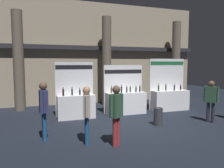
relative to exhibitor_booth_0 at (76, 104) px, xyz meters
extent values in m
plane|color=black|center=(2.17, -1.77, -0.61)|extent=(24.74, 24.74, 0.00)
cube|color=tan|center=(2.17, 3.49, 2.35)|extent=(12.37, 0.25, 5.93)
cube|color=#2D2D33|center=(2.17, 3.19, 2.65)|extent=(12.37, 0.20, 0.24)
cylinder|color=#665B4C|center=(-2.41, 2.47, 1.87)|extent=(0.52, 0.52, 4.96)
cylinder|color=#665B4C|center=(2.17, 2.47, 1.87)|extent=(0.52, 0.52, 4.96)
cylinder|color=#665B4C|center=(6.76, 2.47, 1.87)|extent=(0.52, 0.52, 4.96)
cube|color=white|center=(0.00, -0.05, -0.11)|extent=(1.59, 0.60, 1.01)
cube|color=white|center=(0.00, 0.29, 0.60)|extent=(1.67, 0.04, 2.43)
cube|color=black|center=(0.00, 0.27, 1.59)|extent=(1.62, 0.01, 0.18)
cylinder|color=black|center=(-0.53, -0.06, 0.54)|extent=(0.08, 0.08, 0.28)
cylinder|color=black|center=(-0.53, -0.06, 0.71)|extent=(0.03, 0.03, 0.06)
cylinder|color=red|center=(-0.53, -0.06, 0.75)|extent=(0.03, 0.03, 0.02)
cylinder|color=black|center=(-0.17, -0.06, 0.54)|extent=(0.07, 0.07, 0.28)
cylinder|color=black|center=(-0.17, -0.06, 0.71)|extent=(0.03, 0.03, 0.07)
cylinder|color=red|center=(-0.17, -0.06, 0.75)|extent=(0.03, 0.03, 0.02)
cylinder|color=black|center=(0.17, -0.05, 0.51)|extent=(0.07, 0.07, 0.22)
cylinder|color=black|center=(0.17, -0.05, 0.66)|extent=(0.03, 0.03, 0.08)
cylinder|color=gold|center=(0.17, -0.05, 0.71)|extent=(0.03, 0.03, 0.02)
cylinder|color=#19381E|center=(0.53, -0.07, 0.51)|extent=(0.07, 0.07, 0.22)
cylinder|color=#19381E|center=(0.53, -0.07, 0.65)|extent=(0.03, 0.03, 0.07)
cylinder|color=gold|center=(0.53, -0.07, 0.70)|extent=(0.03, 0.03, 0.02)
cube|color=white|center=(2.35, 0.04, -0.11)|extent=(1.86, 0.60, 1.01)
cube|color=white|center=(2.35, 0.38, 0.53)|extent=(1.95, 0.04, 2.29)
cube|color=black|center=(2.35, 0.36, 1.36)|extent=(1.89, 0.01, 0.18)
cylinder|color=#472D14|center=(1.64, 0.07, 0.53)|extent=(0.06, 0.06, 0.26)
cylinder|color=#472D14|center=(1.64, 0.07, 0.70)|extent=(0.03, 0.03, 0.07)
cylinder|color=black|center=(1.64, 0.07, 0.74)|extent=(0.03, 0.03, 0.02)
cylinder|color=black|center=(1.86, 0.07, 0.54)|extent=(0.06, 0.06, 0.28)
cylinder|color=black|center=(1.86, 0.07, 0.72)|extent=(0.03, 0.03, 0.09)
cylinder|color=gold|center=(1.86, 0.07, 0.77)|extent=(0.03, 0.03, 0.02)
cylinder|color=black|center=(2.12, 0.03, 0.54)|extent=(0.07, 0.07, 0.27)
cylinder|color=black|center=(2.12, 0.03, 0.72)|extent=(0.03, 0.03, 0.08)
cylinder|color=gold|center=(2.12, 0.03, 0.77)|extent=(0.03, 0.03, 0.02)
cylinder|color=black|center=(2.36, -0.04, 0.52)|extent=(0.06, 0.06, 0.25)
cylinder|color=black|center=(2.36, -0.04, 0.68)|extent=(0.03, 0.03, 0.06)
cylinder|color=black|center=(2.36, -0.04, 0.72)|extent=(0.03, 0.03, 0.02)
cylinder|color=#19381E|center=(2.60, 0.10, 0.51)|extent=(0.07, 0.07, 0.23)
cylinder|color=#19381E|center=(2.60, 0.10, 0.66)|extent=(0.03, 0.03, 0.06)
cylinder|color=gold|center=(2.60, 0.10, 0.70)|extent=(0.03, 0.03, 0.02)
cylinder|color=#19381E|center=(2.83, -0.03, 0.51)|extent=(0.07, 0.07, 0.23)
cylinder|color=#19381E|center=(2.83, -0.03, 0.67)|extent=(0.03, 0.03, 0.08)
cylinder|color=red|center=(2.83, -0.03, 0.71)|extent=(0.03, 0.03, 0.02)
cylinder|color=black|center=(3.08, 0.07, 0.53)|extent=(0.07, 0.07, 0.25)
cylinder|color=black|center=(3.08, 0.07, 0.69)|extent=(0.03, 0.03, 0.07)
cylinder|color=red|center=(3.08, 0.07, 0.73)|extent=(0.03, 0.03, 0.02)
cube|color=white|center=(4.77, 0.04, -0.11)|extent=(1.89, 0.60, 1.00)
cube|color=white|center=(4.77, 0.38, 0.69)|extent=(1.99, 0.04, 2.60)
cube|color=#1E6638|center=(4.77, 0.35, 1.76)|extent=(1.93, 0.01, 0.18)
cylinder|color=#19381E|center=(4.12, 0.09, 0.53)|extent=(0.08, 0.08, 0.27)
cylinder|color=#19381E|center=(4.12, 0.09, 0.70)|extent=(0.03, 0.03, 0.08)
cylinder|color=black|center=(4.12, 0.09, 0.75)|extent=(0.03, 0.03, 0.02)
cylinder|color=#19381E|center=(4.55, 0.11, 0.53)|extent=(0.06, 0.06, 0.28)
cylinder|color=#19381E|center=(4.55, 0.11, 0.71)|extent=(0.03, 0.03, 0.07)
cylinder|color=black|center=(4.55, 0.11, 0.75)|extent=(0.03, 0.03, 0.02)
cylinder|color=black|center=(4.97, 0.01, 0.52)|extent=(0.07, 0.07, 0.25)
cylinder|color=black|center=(4.97, 0.01, 0.69)|extent=(0.03, 0.03, 0.08)
cylinder|color=gold|center=(4.97, 0.01, 0.74)|extent=(0.03, 0.03, 0.02)
cylinder|color=black|center=(5.40, 0.07, 0.50)|extent=(0.07, 0.07, 0.22)
cylinder|color=black|center=(5.40, 0.07, 0.65)|extent=(0.03, 0.03, 0.08)
cylinder|color=black|center=(5.40, 0.07, 0.70)|extent=(0.03, 0.03, 0.02)
cylinder|color=#38383D|center=(2.78, -2.12, -0.29)|extent=(0.34, 0.34, 0.65)
torus|color=black|center=(2.78, -2.12, 0.05)|extent=(0.34, 0.34, 0.02)
cylinder|color=navy|center=(-0.19, -3.08, -0.20)|extent=(0.12, 0.12, 0.82)
cylinder|color=navy|center=(-0.23, -3.24, -0.20)|extent=(0.12, 0.12, 0.82)
cube|color=#ADA393|center=(-0.21, -3.16, 0.53)|extent=(0.28, 0.42, 0.65)
sphere|color=tan|center=(-0.21, -3.16, 0.97)|extent=(0.23, 0.23, 0.23)
cylinder|color=#ADA393|center=(-0.16, -2.93, 0.55)|extent=(0.08, 0.08, 0.62)
cylinder|color=#ADA393|center=(-0.26, -3.39, 0.55)|extent=(0.08, 0.08, 0.62)
cylinder|color=navy|center=(-1.37, -2.53, -0.18)|extent=(0.12, 0.12, 0.87)
cylinder|color=navy|center=(-1.39, -2.38, -0.18)|extent=(0.12, 0.12, 0.87)
cube|color=navy|center=(-1.38, -2.46, 0.60)|extent=(0.27, 0.38, 0.69)
sphere|color=brown|center=(-1.38, -2.46, 1.07)|extent=(0.24, 0.24, 0.24)
cylinder|color=navy|center=(-1.36, -2.68, 0.62)|extent=(0.08, 0.08, 0.65)
cylinder|color=navy|center=(-1.40, -2.23, 0.62)|extent=(0.08, 0.08, 0.65)
cylinder|color=maroon|center=(0.61, -3.54, -0.19)|extent=(0.12, 0.12, 0.84)
cylinder|color=maroon|center=(0.49, -3.62, -0.19)|extent=(0.12, 0.12, 0.84)
cube|color=#33563D|center=(0.55, -3.58, 0.56)|extent=(0.43, 0.38, 0.67)
sphere|color=brown|center=(0.55, -3.58, 1.01)|extent=(0.23, 0.23, 0.23)
cylinder|color=#33563D|center=(0.74, -3.46, 0.58)|extent=(0.08, 0.08, 0.63)
cylinder|color=#33563D|center=(0.36, -3.71, 0.58)|extent=(0.08, 0.08, 0.63)
cylinder|color=#23232D|center=(5.04, -2.51, -0.21)|extent=(0.12, 0.12, 0.81)
cylinder|color=#23232D|center=(4.95, -2.34, -0.21)|extent=(0.12, 0.12, 0.81)
cube|color=#33563D|center=(5.00, -2.43, 0.52)|extent=(0.39, 0.47, 0.64)
sphere|color=brown|center=(5.00, -2.43, 0.95)|extent=(0.22, 0.22, 0.22)
cylinder|color=#33563D|center=(5.12, -2.65, 0.53)|extent=(0.08, 0.08, 0.61)
cylinder|color=#33563D|center=(4.88, -2.20, 0.53)|extent=(0.08, 0.08, 0.61)
camera|label=1|loc=(-1.51, -9.23, 1.73)|focal=34.73mm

